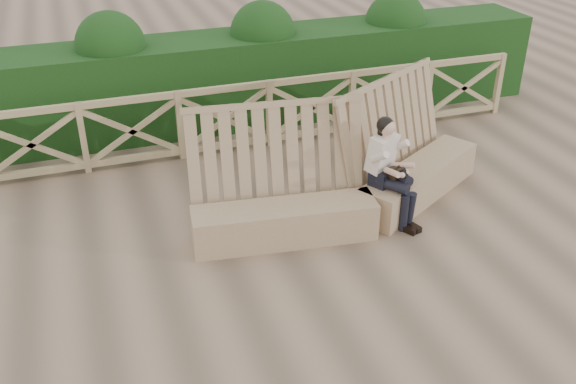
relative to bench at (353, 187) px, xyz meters
name	(u,v)px	position (x,y,z in m)	size (l,w,h in m)	color
ground	(303,276)	(-1.09, -1.08, -0.41)	(60.00, 60.00, 0.00)	brown
bench	(353,187)	(0.00, 0.00, 0.00)	(4.37, 1.82, 1.62)	olive
woman	(389,166)	(0.38, -0.24, 0.36)	(0.59, 0.85, 1.40)	black
guardrail	(225,119)	(-1.09, 2.42, 0.14)	(10.10, 0.09, 1.10)	#8E7653
hedge	(207,82)	(-1.09, 3.62, 0.34)	(12.00, 1.20, 1.50)	black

